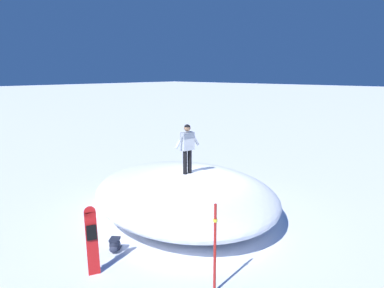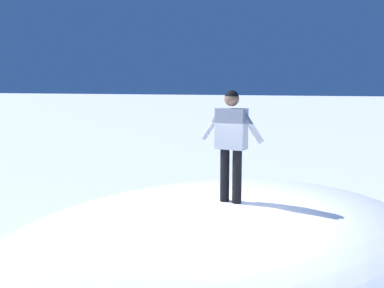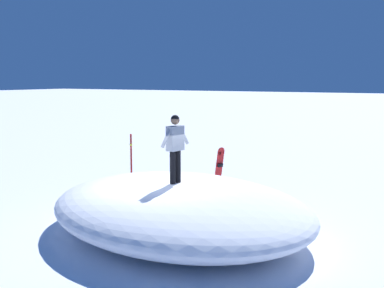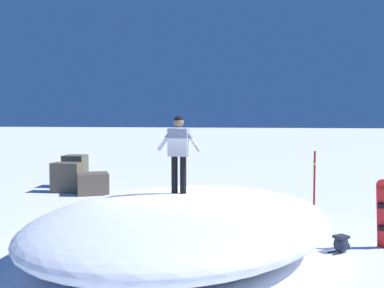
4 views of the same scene
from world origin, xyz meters
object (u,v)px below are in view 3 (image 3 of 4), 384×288
snowboard_primary_upright (219,170)px  trail_marker_pole (131,162)px  backpack_near (217,195)px  snowboarder_standing (175,143)px

snowboard_primary_upright → trail_marker_pole: bearing=25.7°
snowboard_primary_upright → backpack_near: bearing=114.3°
snowboarder_standing → snowboard_primary_upright: 4.79m
backpack_near → trail_marker_pole: size_ratio=0.27×
backpack_near → trail_marker_pole: bearing=6.4°
snowboarder_standing → backpack_near: bearing=-79.9°
snowboard_primary_upright → trail_marker_pole: trail_marker_pole is taller
snowboard_primary_upright → trail_marker_pole: (2.66, 1.28, 0.22)m
snowboarder_standing → trail_marker_pole: (3.70, -3.15, -1.26)m
snowboarder_standing → snowboard_primary_upright: bearing=-76.8°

